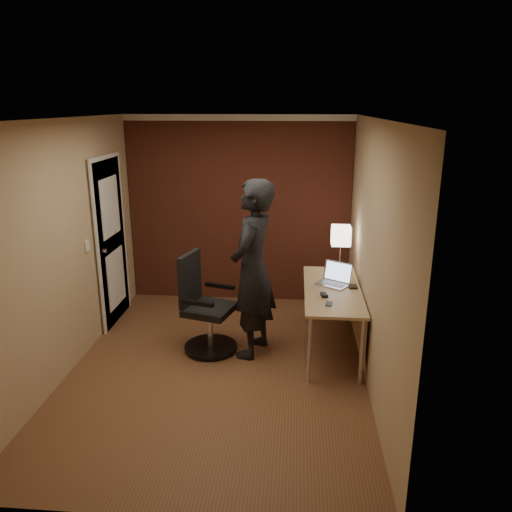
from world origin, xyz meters
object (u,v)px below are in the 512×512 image
at_px(phone, 329,304).
at_px(laptop, 335,278).
at_px(wallet, 353,287).
at_px(desk, 339,300).
at_px(office_chair, 204,310).
at_px(desk_lamp, 341,236).
at_px(mouse, 324,295).
at_px(person, 253,270).

bearing_deg(phone, laptop, 90.48).
bearing_deg(wallet, desk, -161.22).
height_order(phone, office_chair, office_chair).
bearing_deg(desk_lamp, wallet, -80.29).
bearing_deg(phone, desk_lamp, 90.21).
height_order(mouse, wallet, mouse).
bearing_deg(phone, person, 166.62).
relative_size(mouse, wallet, 0.91).
bearing_deg(mouse, desk_lamp, 63.45).
xyz_separation_m(wallet, office_chair, (-1.61, -0.14, -0.27)).
relative_size(desk_lamp, office_chair, 0.50).
bearing_deg(laptop, office_chair, -170.10).
distance_m(office_chair, person, 0.72).
bearing_deg(office_chair, mouse, -6.58).
height_order(wallet, person, person).
bearing_deg(mouse, desk, 41.05).
relative_size(phone, wallet, 1.05).
relative_size(mouse, office_chair, 0.09).
xyz_separation_m(mouse, wallet, (0.32, 0.29, -0.01)).
relative_size(desk, laptop, 3.60).
distance_m(desk_lamp, wallet, 0.73).
bearing_deg(office_chair, person, -2.04).
height_order(laptop, mouse, laptop).
height_order(mouse, person, person).
bearing_deg(wallet, mouse, -138.45).
relative_size(desk, wallet, 13.64).
distance_m(mouse, wallet, 0.43).
height_order(wallet, office_chair, office_chair).
height_order(desk, laptop, laptop).
bearing_deg(mouse, office_chair, 161.00).
height_order(office_chair, person, person).
distance_m(desk, laptop, 0.25).
relative_size(wallet, person, 0.06).
bearing_deg(office_chair, wallet, 4.90).
bearing_deg(laptop, desk, -76.88).
relative_size(desk_lamp, laptop, 1.28).
bearing_deg(wallet, laptop, 149.27).
distance_m(desk, desk_lamp, 0.84).
bearing_deg(desk, office_chair, -176.57).
xyz_separation_m(desk, desk_lamp, (0.05, 0.64, 0.55)).
bearing_deg(desk_lamp, mouse, -104.13).
bearing_deg(desk_lamp, desk, -94.15).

